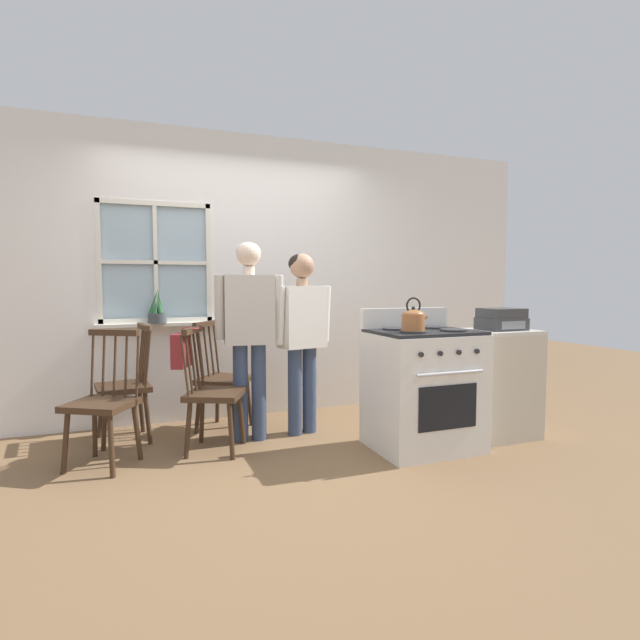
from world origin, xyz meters
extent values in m
plane|color=brown|center=(0.00, 0.00, 0.00)|extent=(16.00, 16.00, 0.00)
cube|color=white|center=(1.48, 1.40, 1.35)|extent=(3.45, 0.06, 2.70)
cube|color=white|center=(-0.74, 1.40, 0.47)|extent=(0.98, 0.06, 0.93)
cube|color=white|center=(-0.74, 1.40, 2.36)|extent=(0.98, 0.06, 0.68)
cube|color=silver|center=(-0.74, 1.32, 0.92)|extent=(1.04, 0.10, 0.03)
cube|color=#9EB7C6|center=(-0.74, 1.41, 1.48)|extent=(0.92, 0.01, 1.03)
cube|color=silver|center=(-0.74, 1.38, 1.48)|extent=(0.04, 0.02, 1.09)
cube|color=silver|center=(-0.74, 1.38, 1.48)|extent=(0.98, 0.02, 0.04)
cube|color=silver|center=(-1.21, 1.38, 1.48)|extent=(0.04, 0.03, 1.09)
cube|color=silver|center=(-0.27, 1.38, 1.48)|extent=(0.04, 0.03, 1.09)
cube|color=silver|center=(-0.74, 1.38, 2.00)|extent=(0.98, 0.03, 0.04)
cube|color=silver|center=(-0.74, 1.38, 0.95)|extent=(0.98, 0.03, 0.04)
cube|color=#3D2819|center=(-0.38, 0.42, 0.44)|extent=(0.54, 0.55, 0.04)
cylinder|color=#3D2819|center=(-0.31, 0.20, 0.21)|extent=(0.06, 0.09, 0.42)
cylinder|color=#3D2819|center=(-0.16, 0.51, 0.21)|extent=(0.09, 0.06, 0.42)
cylinder|color=#3D2819|center=(-0.60, 0.34, 0.21)|extent=(0.09, 0.06, 0.42)
cylinder|color=#3D2819|center=(-0.45, 0.65, 0.21)|extent=(0.06, 0.09, 0.42)
cylinder|color=#3D2819|center=(-0.61, 0.33, 0.68)|extent=(0.07, 0.04, 0.47)
cylinder|color=#3D2819|center=(-0.57, 0.41, 0.68)|extent=(0.07, 0.04, 0.47)
cylinder|color=#3D2819|center=(-0.53, 0.50, 0.68)|extent=(0.07, 0.04, 0.47)
cylinder|color=#3D2819|center=(-0.50, 0.58, 0.68)|extent=(0.07, 0.04, 0.47)
cylinder|color=#3D2819|center=(-0.46, 0.66, 0.68)|extent=(0.07, 0.04, 0.47)
cube|color=#3D2819|center=(-0.53, 0.50, 0.93)|extent=(0.20, 0.36, 0.04)
cube|color=#3D2819|center=(-1.18, 0.38, 0.44)|extent=(0.57, 0.56, 0.04)
cylinder|color=#3D2819|center=(-1.40, 0.33, 0.21)|extent=(0.09, 0.06, 0.42)
cylinder|color=#3D2819|center=(-1.11, 0.15, 0.21)|extent=(0.06, 0.09, 0.42)
cylinder|color=#3D2819|center=(-1.24, 0.60, 0.21)|extent=(0.06, 0.09, 0.42)
cylinder|color=#3D2819|center=(-0.95, 0.43, 0.21)|extent=(0.09, 0.06, 0.42)
cylinder|color=#3D2819|center=(-1.24, 0.62, 0.68)|extent=(0.05, 0.07, 0.47)
cylinder|color=#3D2819|center=(-1.16, 0.57, 0.68)|extent=(0.05, 0.07, 0.47)
cylinder|color=#3D2819|center=(-1.09, 0.52, 0.68)|extent=(0.05, 0.07, 0.47)
cylinder|color=#3D2819|center=(-1.01, 0.48, 0.68)|extent=(0.05, 0.07, 0.47)
cylinder|color=#3D2819|center=(-0.93, 0.43, 0.68)|extent=(0.05, 0.07, 0.47)
cube|color=#3D2819|center=(-1.09, 0.52, 0.93)|extent=(0.35, 0.23, 0.04)
cube|color=#3D2819|center=(-1.04, 0.94, 0.44)|extent=(0.45, 0.47, 0.04)
cylinder|color=#3D2819|center=(-1.22, 1.09, 0.21)|extent=(0.07, 0.07, 0.42)
cylinder|color=#3D2819|center=(-1.18, 0.75, 0.21)|extent=(0.07, 0.07, 0.42)
cylinder|color=#3D2819|center=(-0.90, 1.13, 0.21)|extent=(0.07, 0.07, 0.42)
cylinder|color=#3D2819|center=(-0.86, 0.79, 0.21)|extent=(0.07, 0.07, 0.42)
cylinder|color=#3D2819|center=(-0.89, 1.14, 0.68)|extent=(0.07, 0.03, 0.47)
cylinder|color=#3D2819|center=(-0.88, 1.05, 0.68)|extent=(0.07, 0.03, 0.47)
cylinder|color=#3D2819|center=(-0.87, 0.96, 0.68)|extent=(0.07, 0.03, 0.47)
cylinder|color=#3D2819|center=(-0.86, 0.87, 0.68)|extent=(0.07, 0.03, 0.47)
cylinder|color=#3D2819|center=(-0.85, 0.78, 0.68)|extent=(0.07, 0.03, 0.47)
cube|color=#3D2819|center=(-0.87, 0.96, 0.93)|extent=(0.09, 0.38, 0.04)
cube|color=#3D2819|center=(-0.22, 0.97, 0.44)|extent=(0.57, 0.58, 0.04)
cylinder|color=#3D2819|center=(-0.19, 0.73, 0.21)|extent=(0.06, 0.09, 0.42)
cylinder|color=#3D2819|center=(0.02, 1.00, 0.21)|extent=(0.09, 0.06, 0.42)
cylinder|color=#3D2819|center=(-0.45, 0.93, 0.21)|extent=(0.09, 0.06, 0.42)
cylinder|color=#3D2819|center=(-0.24, 1.20, 0.21)|extent=(0.06, 0.09, 0.42)
cylinder|color=#3D2819|center=(-0.46, 0.93, 0.68)|extent=(0.06, 0.06, 0.47)
cylinder|color=#3D2819|center=(-0.40, 1.00, 0.68)|extent=(0.06, 0.06, 0.47)
cylinder|color=#3D2819|center=(-0.35, 1.07, 0.68)|extent=(0.06, 0.06, 0.47)
cylinder|color=#3D2819|center=(-0.29, 1.14, 0.68)|extent=(0.06, 0.06, 0.47)
cylinder|color=#3D2819|center=(-0.24, 1.21, 0.68)|extent=(0.06, 0.06, 0.47)
cube|color=#3D2819|center=(-0.35, 1.07, 0.93)|extent=(0.27, 0.32, 0.04)
cylinder|color=#384766|center=(-0.15, 0.60, 0.40)|extent=(0.12, 0.12, 0.80)
cylinder|color=#384766|center=(0.00, 0.58, 0.40)|extent=(0.12, 0.12, 0.80)
cube|color=beige|center=(-0.07, 0.59, 1.07)|extent=(0.42, 0.26, 0.56)
cylinder|color=beige|center=(-0.31, 0.60, 1.10)|extent=(0.09, 0.12, 0.52)
cylinder|color=beige|center=(0.16, 0.54, 1.10)|extent=(0.09, 0.12, 0.52)
cylinder|color=beige|center=(-0.07, 0.59, 1.39)|extent=(0.10, 0.10, 0.07)
sphere|color=beige|center=(-0.07, 0.59, 1.52)|extent=(0.20, 0.20, 0.20)
ellipsoid|color=silver|center=(-0.07, 0.61, 1.54)|extent=(0.20, 0.20, 0.16)
cylinder|color=#384766|center=(0.32, 0.60, 0.37)|extent=(0.12, 0.12, 0.74)
cylinder|color=#384766|center=(0.46, 0.63, 0.37)|extent=(0.12, 0.12, 0.74)
cube|color=white|center=(0.39, 0.61, 1.00)|extent=(0.42, 0.29, 0.52)
cylinder|color=white|center=(0.17, 0.54, 1.02)|extent=(0.10, 0.12, 0.48)
cylinder|color=white|center=(0.62, 0.64, 1.02)|extent=(0.10, 0.12, 0.48)
cylinder|color=tan|center=(0.39, 0.61, 1.30)|extent=(0.10, 0.10, 0.06)
sphere|color=tan|center=(0.39, 0.61, 1.43)|extent=(0.21, 0.21, 0.21)
ellipsoid|color=black|center=(0.39, 0.63, 1.45)|extent=(0.21, 0.21, 0.17)
cube|color=white|center=(1.14, -0.09, 0.45)|extent=(0.79, 0.64, 0.90)
cube|color=black|center=(1.14, -0.09, 0.91)|extent=(0.78, 0.61, 0.02)
cylinder|color=#2D2D30|center=(0.96, -0.22, 0.93)|extent=(0.20, 0.20, 0.02)
cylinder|color=#2D2D30|center=(1.32, -0.22, 0.93)|extent=(0.20, 0.20, 0.02)
cylinder|color=#2D2D30|center=(0.96, 0.04, 0.93)|extent=(0.20, 0.20, 0.02)
cylinder|color=#2D2D30|center=(1.32, 0.04, 0.93)|extent=(0.20, 0.20, 0.02)
cube|color=white|center=(1.14, 0.20, 1.00)|extent=(0.79, 0.06, 0.16)
cube|color=black|center=(1.14, -0.41, 0.40)|extent=(0.49, 0.01, 0.32)
cylinder|color=silver|center=(1.14, -0.43, 0.65)|extent=(0.55, 0.02, 0.02)
cylinder|color=#232326|center=(0.90, -0.42, 0.79)|extent=(0.04, 0.02, 0.04)
cylinder|color=#232326|center=(1.06, -0.42, 0.79)|extent=(0.04, 0.02, 0.04)
cylinder|color=#232326|center=(1.22, -0.42, 0.79)|extent=(0.04, 0.02, 0.04)
cylinder|color=#232326|center=(1.38, -0.42, 0.79)|extent=(0.04, 0.02, 0.04)
cylinder|color=#A86638|center=(0.96, -0.22, 1.00)|extent=(0.17, 0.17, 0.12)
ellipsoid|color=#A86638|center=(0.96, -0.22, 1.06)|extent=(0.16, 0.16, 0.07)
sphere|color=black|center=(0.96, -0.22, 1.10)|extent=(0.03, 0.03, 0.03)
cylinder|color=#A86638|center=(1.04, -0.22, 1.02)|extent=(0.08, 0.03, 0.07)
torus|color=black|center=(0.96, -0.22, 1.12)|extent=(0.12, 0.01, 0.12)
cylinder|color=#42474C|center=(-0.74, 1.31, 0.97)|extent=(0.16, 0.16, 0.09)
cylinder|color=#33261C|center=(-0.74, 1.31, 1.01)|extent=(0.14, 0.14, 0.01)
cone|color=#286033|center=(-0.72, 1.32, 1.13)|extent=(0.06, 0.05, 0.23)
cone|color=#286033|center=(-0.74, 1.33, 1.06)|extent=(0.04, 0.06, 0.10)
cone|color=#286033|center=(-0.76, 1.32, 1.13)|extent=(0.10, 0.05, 0.22)
cone|color=#286033|center=(-0.75, 1.29, 1.08)|extent=(0.05, 0.05, 0.13)
cone|color=#286033|center=(-0.73, 1.29, 1.10)|extent=(0.06, 0.06, 0.17)
cube|color=maroon|center=(-0.62, 0.53, 0.78)|extent=(0.17, 0.24, 0.26)
torus|color=maroon|center=(-0.54, 0.50, 0.95)|extent=(0.16, 0.16, 0.01)
cube|color=beige|center=(1.91, -0.04, 0.43)|extent=(0.55, 0.50, 0.87)
cube|color=beige|center=(1.91, -0.04, 0.89)|extent=(0.55, 0.50, 0.03)
cube|color=#38383A|center=(1.91, -0.06, 0.95)|extent=(0.34, 0.28, 0.10)
cube|color=#38383A|center=(1.91, -0.06, 1.04)|extent=(0.32, 0.27, 0.08)
cube|color=gray|center=(1.91, -0.20, 0.95)|extent=(0.24, 0.01, 0.06)
camera|label=1|loc=(-0.99, -3.37, 1.28)|focal=28.00mm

